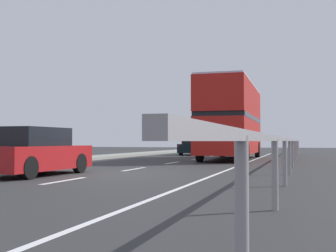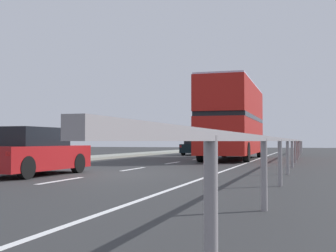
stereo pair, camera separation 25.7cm
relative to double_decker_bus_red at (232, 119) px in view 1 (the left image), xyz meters
name	(u,v)px [view 1 (the left image)]	position (x,y,z in m)	size (l,w,h in m)	color
ground_plane	(107,175)	(-2.11, -12.59, -2.37)	(75.19, 120.00, 0.10)	#2D2E2F
lane_paint_markings	(220,162)	(0.04, -4.13, -2.32)	(3.56, 46.00, 0.01)	silver
bridge_side_railing	(294,144)	(3.53, -3.59, -1.40)	(0.10, 42.00, 1.13)	gray
double_decker_bus_red	(232,119)	(0.00, 0.00, 0.00)	(2.74, 10.31, 4.34)	#B01914
hatchback_car_near	(33,152)	(-3.97, -13.89, -1.62)	(1.93, 4.14, 1.46)	maroon
sedan_car_ahead	(197,146)	(-3.84, 7.60, -1.66)	(1.99, 4.56, 1.36)	black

